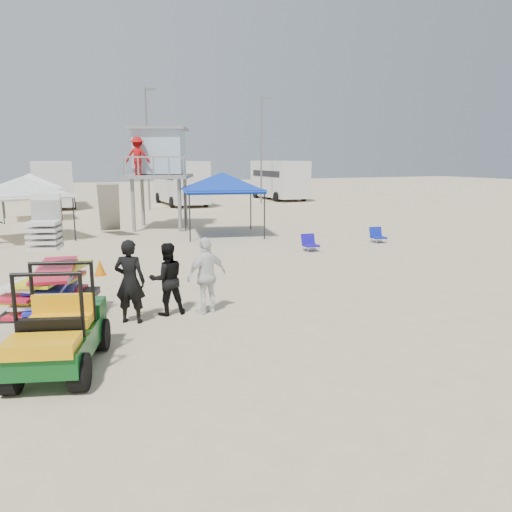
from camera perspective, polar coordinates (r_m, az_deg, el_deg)
name	(u,v)px	position (r m, az deg, el deg)	size (l,w,h in m)	color
ground	(299,363)	(8.77, 4.91, -12.13)	(140.00, 140.00, 0.00)	beige
utility_cart	(57,324)	(8.82, -21.82, -7.23)	(1.75, 2.50, 1.72)	#0B4A18
surf_trailer	(52,281)	(11.02, -22.30, -2.66)	(2.00, 2.82, 2.43)	black
man_left	(130,281)	(10.87, -14.21, -2.83)	(0.66, 0.43, 1.80)	black
man_mid	(167,279)	(11.28, -10.14, -2.60)	(0.79, 0.62, 1.63)	black
man_right	(207,276)	(11.26, -5.64, -2.24)	(1.02, 0.42, 1.73)	white
lifeguard_tower	(156,155)	(25.39, -11.33, 11.20)	(3.94, 3.94, 4.83)	gray
canopy_blue	(222,175)	(22.74, -3.88, 9.17)	(4.00, 4.00, 3.25)	black
canopy_white_a	(21,180)	(23.35, -25.23, 7.85)	(4.02, 4.02, 3.11)	black
canopy_white_c	(29,176)	(31.19, -24.48, 8.32)	(3.17, 3.17, 3.03)	black
cone_near	(49,268)	(16.04, -22.62, -1.30)	(0.34, 0.34, 0.50)	#FF2B08
cone_far	(100,267)	(15.66, -17.41, -1.23)	(0.34, 0.34, 0.50)	orange
beach_chair_b	(310,243)	(19.02, 6.14, 1.53)	(0.57, 0.61, 0.64)	#1C0FAB
beach_chair_c	(377,235)	(21.43, 13.69, 2.35)	(0.60, 0.65, 0.64)	#0E1FA0
rv_mid_left	(51,182)	(38.62, -22.35, 7.82)	(2.65, 6.50, 3.25)	silver
rv_mid_right	(180,181)	(38.40, -8.63, 8.50)	(2.64, 7.00, 3.25)	silver
rv_far_right	(279,178)	(42.97, 2.65, 8.88)	(2.64, 6.60, 3.25)	silver
light_pole_left	(147,150)	(34.77, -12.31, 11.75)	(0.14, 0.14, 8.00)	slate
light_pole_right	(261,151)	(38.96, 0.61, 11.90)	(0.14, 0.14, 8.00)	slate
distant_beachgoers	(13,217)	(25.27, -26.02, 4.03)	(3.75, 7.07, 1.70)	teal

